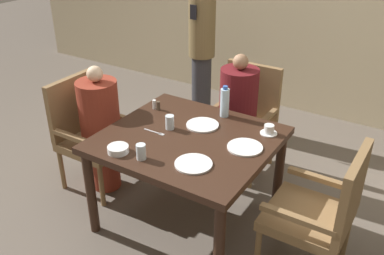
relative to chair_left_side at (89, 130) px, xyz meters
The scene contains 19 objects.
ground_plane 1.10m from the chair_left_side, ahead, with size 16.00×16.00×0.00m, color #60564C.
dining_table 0.99m from the chair_left_side, ahead, with size 1.16×1.07×0.73m.
chair_left_side is the anchor object (origin of this frame).
diner_in_left_chair 0.16m from the chair_left_side, ahead, with size 0.32×0.32×1.09m.
chair_far_side 1.35m from the chair_left_side, 43.61° to the left, with size 0.51×0.51×0.93m.
diner_in_far_chair 1.26m from the chair_left_side, 38.82° to the left, with size 0.32×0.32×1.10m.
chair_right_side 1.96m from the chair_left_side, ahead, with size 0.51×0.51×0.93m.
standing_host 1.55m from the chair_left_side, 82.40° to the left, with size 0.27×0.31×1.60m.
plate_main_left 1.02m from the chair_left_side, 11.51° to the left, with size 0.24×0.24×0.01m.
plate_main_right 1.25m from the chair_left_side, 13.15° to the right, with size 0.24×0.24×0.01m.
plate_dessert_center 1.40m from the chair_left_side, ahead, with size 0.24×0.24×0.01m.
teacup_with_saucer 1.50m from the chair_left_side, 13.39° to the left, with size 0.12×0.12×0.07m.
bowl_small 0.85m from the chair_left_side, 30.53° to the right, with size 0.14×0.14×0.04m.
water_bottle 1.17m from the chair_left_side, 22.21° to the left, with size 0.07×0.07×0.25m.
glass_tall_near 0.85m from the chair_left_side, ahead, with size 0.06×0.06×0.10m.
glass_tall_mid 1.01m from the chair_left_side, 24.28° to the right, with size 0.06×0.06×0.10m.
salt_shaker 0.62m from the chair_left_side, 25.74° to the left, with size 0.03×0.03×0.07m.
pepper_shaker 0.65m from the chair_left_side, 24.12° to the left, with size 0.03×0.03×0.07m.
fork_beside_plate 0.79m from the chair_left_side, ahead, with size 0.17×0.02×0.00m.
Camera 1 is at (1.40, -2.19, 2.18)m, focal length 40.00 mm.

